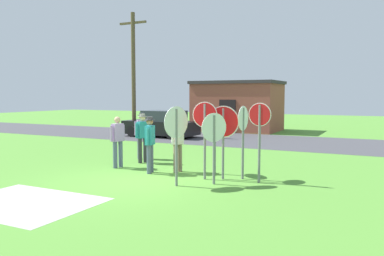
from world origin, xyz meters
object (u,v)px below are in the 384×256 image
utility_pole (133,72)px  person_in_dark_shirt (143,135)px  stop_sign_rear_right (214,136)px  stop_sign_far_back (176,132)px  stop_sign_tallest (215,132)px  person_holding_notes (118,139)px  parked_car_on_street (161,125)px  stop_sign_rear_left (260,130)px  person_near_signs (150,141)px  person_with_sunhat (178,142)px  stop_sign_center_cluster (223,129)px  stop_sign_leaning_right (243,130)px  stop_sign_leaning_left (205,127)px  person_in_teal (142,133)px

utility_pole → person_in_dark_shirt: bearing=-53.3°
stop_sign_rear_right → stop_sign_far_back: bearing=-142.2°
utility_pole → stop_sign_tallest: bearing=-43.6°
stop_sign_rear_right → person_holding_notes: size_ratio=1.14×
parked_car_on_street → stop_sign_rear_left: (8.47, -8.97, 0.77)m
stop_sign_tallest → person_near_signs: stop_sign_tallest is taller
person_with_sunhat → parked_car_on_street: bearing=123.7°
stop_sign_center_cluster → stop_sign_rear_left: stop_sign_rear_left is taller
parked_car_on_street → stop_sign_leaning_right: 11.79m
stop_sign_center_cluster → stop_sign_rear_right: bearing=-89.0°
stop_sign_center_cluster → stop_sign_rear_right: size_ratio=1.09×
stop_sign_center_cluster → person_near_signs: bearing=-175.7°
stop_sign_leaning_left → person_in_dark_shirt: (-3.10, 1.50, -0.52)m
person_in_teal → stop_sign_far_back: bearing=-45.1°
utility_pole → person_with_sunhat: (7.62, -8.59, -2.81)m
stop_sign_far_back → person_holding_notes: size_ratio=1.24×
person_in_teal → stop_sign_leaning_right: bearing=-20.4°
person_near_signs → person_with_sunhat: 0.86m
stop_sign_far_back → person_in_teal: 4.66m
parked_car_on_street → person_near_signs: (5.09, -9.16, 0.30)m
stop_sign_leaning_left → person_near_signs: stop_sign_leaning_left is taller
utility_pole → person_near_signs: size_ratio=4.12×
stop_sign_tallest → stop_sign_leaning_left: size_ratio=0.86×
stop_sign_far_back → person_in_dark_shirt: bearing=137.1°
person_holding_notes → person_in_teal: person_in_teal is taller
stop_sign_rear_right → person_holding_notes: (-3.78, 0.78, -0.35)m
stop_sign_leaning_left → stop_sign_rear_right: bearing=-43.3°
utility_pole → stop_sign_center_cluster: utility_pole is taller
person_near_signs → person_in_dark_shirt: size_ratio=1.00×
utility_pole → stop_sign_leaning_right: size_ratio=3.43×
person_with_sunhat → person_near_signs: bearing=-144.9°
utility_pole → stop_sign_far_back: utility_pole is taller
stop_sign_leaning_right → person_with_sunhat: bearing=179.1°
person_near_signs → person_in_teal: 2.77m
parked_car_on_street → stop_sign_rear_right: stop_sign_rear_right is taller
stop_sign_leaning_left → stop_sign_tallest: bearing=92.6°
person_near_signs → person_in_dark_shirt: bearing=130.5°
stop_sign_center_cluster → person_in_teal: (-4.07, 1.98, -0.45)m
stop_sign_center_cluster → stop_sign_far_back: 1.53m
stop_sign_tallest → person_in_teal: stop_sign_tallest is taller
person_in_teal → parked_car_on_street: bearing=115.6°
stop_sign_center_cluster → stop_sign_leaning_right: bearing=29.9°
stop_sign_far_back → parked_car_on_street: bearing=122.8°
person_near_signs → stop_sign_leaning_left: bearing=-1.8°
stop_sign_rear_right → person_holding_notes: 3.87m
person_in_teal → person_with_sunhat: 2.95m
utility_pole → person_in_teal: 9.09m
stop_sign_rear_left → stop_sign_far_back: 2.27m
stop_sign_tallest → person_in_dark_shirt: (-3.06, 0.68, -0.31)m
stop_sign_leaning_right → person_near_signs: 2.89m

